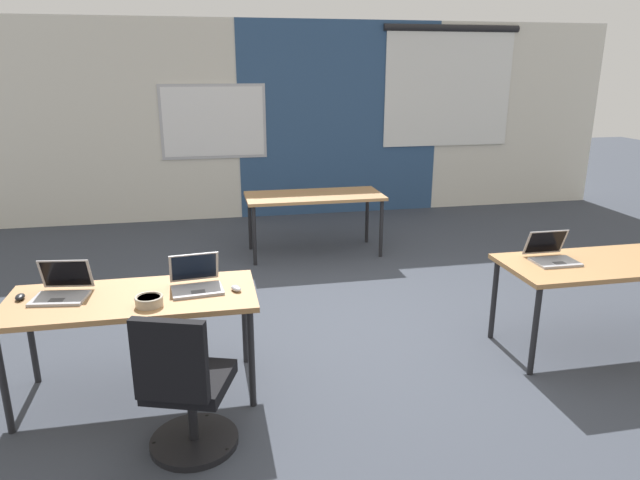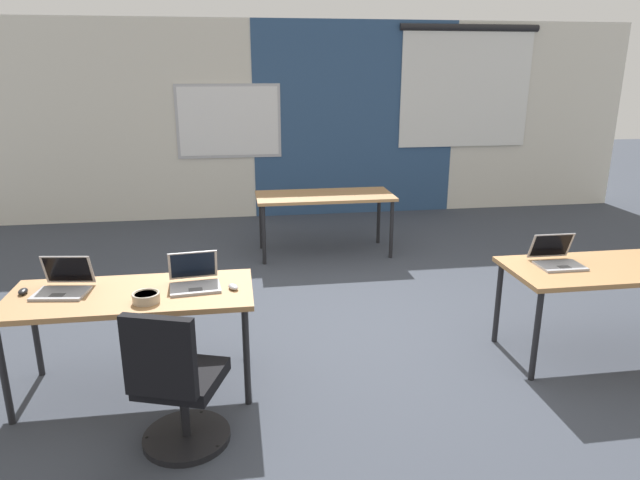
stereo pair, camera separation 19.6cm
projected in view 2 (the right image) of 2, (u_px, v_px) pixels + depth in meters
name	position (u px, v px, depth m)	size (l,w,h in m)	color
ground_plane	(366.00, 333.00, 4.79)	(24.00, 24.00, 0.00)	#383D47
back_wall_assembly	(306.00, 120.00, 8.35)	(10.00, 0.27, 2.80)	silver
desk_near_left	(132.00, 301.00, 3.78)	(1.60, 0.70, 0.72)	#A37547
desk_near_right	(612.00, 273.00, 4.28)	(1.60, 0.70, 0.72)	#A37547
desk_far_center	(325.00, 199.00, 6.68)	(1.60, 0.70, 0.72)	#A37547
laptop_near_right_inner	(557.00, 259.00, 4.28)	(0.33, 0.32, 0.22)	#9E9EA3
laptop_near_left_end	(63.00, 285.00, 3.76)	(0.37, 0.34, 0.23)	#9E9EA3
mouse_near_left_end	(23.00, 291.00, 3.73)	(0.06, 0.10, 0.03)	black
laptop_near_left_inner	(194.00, 280.00, 3.85)	(0.36, 0.34, 0.23)	#9E9EA3
mouse_near_left_inner	(233.00, 287.00, 3.81)	(0.09, 0.11, 0.03)	#B2B2B7
chair_near_left_inner	(178.00, 391.00, 3.24)	(0.56, 0.61, 0.92)	black
snack_bowl	(146.00, 297.00, 3.60)	(0.18, 0.18, 0.06)	tan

